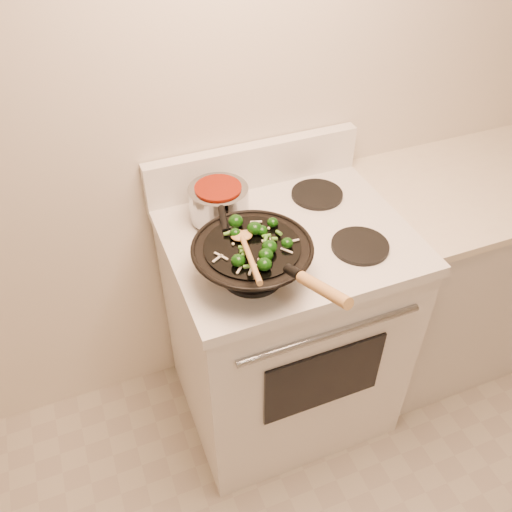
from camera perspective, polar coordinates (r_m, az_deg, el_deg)
name	(u,v)px	position (r m, az deg, el deg)	size (l,w,h in m)	color
stove	(283,325)	(2.06, 2.82, -7.25)	(0.78, 0.67, 1.08)	white
counter_unit	(457,269)	(2.45, 20.37, -1.29)	(0.87, 0.62, 0.91)	silver
wok	(253,259)	(1.54, -0.30, -0.33)	(0.35, 0.57, 0.24)	black
stirfry	(257,241)	(1.50, 0.09, 1.60)	(0.26, 0.24, 0.04)	#0C3207
wooden_spoon	(246,248)	(1.46, -1.03, 0.83)	(0.09, 0.28, 0.07)	#B58247
saucepan	(219,202)	(1.76, -3.94, 5.69)	(0.19, 0.31, 0.11)	gray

